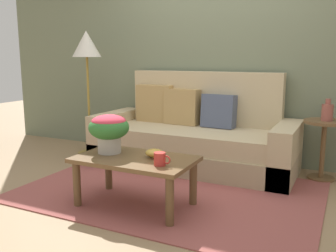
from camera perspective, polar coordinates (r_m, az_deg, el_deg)
ground_plane at (r=3.59m, az=0.87°, el=-9.50°), size 14.00×14.00×0.00m
wall_back at (r=4.56m, az=7.93°, el=13.76°), size 6.40×0.12×2.99m
area_rug at (r=3.51m, az=0.21°, el=-9.90°), size 2.66×1.80×0.01m
couch at (r=4.25m, az=3.96°, el=-1.81°), size 2.25×0.90×1.06m
coffee_table at (r=3.10m, az=-5.05°, el=-6.02°), size 0.98×0.57×0.42m
side_table at (r=4.05m, az=22.67°, el=-1.85°), size 0.41×0.41×0.61m
floor_lamp at (r=4.75m, az=-12.30°, el=10.83°), size 0.35×0.35×1.54m
potted_plant at (r=3.21m, az=-9.00°, el=-0.37°), size 0.35×0.35×0.33m
coffee_mug at (r=2.83m, az=-1.21°, el=-5.05°), size 0.14×0.09×0.10m
snack_bowl at (r=3.06m, az=-2.13°, el=-4.12°), size 0.14×0.14×0.07m
table_vase at (r=3.98m, az=23.15°, el=2.00°), size 0.11×0.11×0.22m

